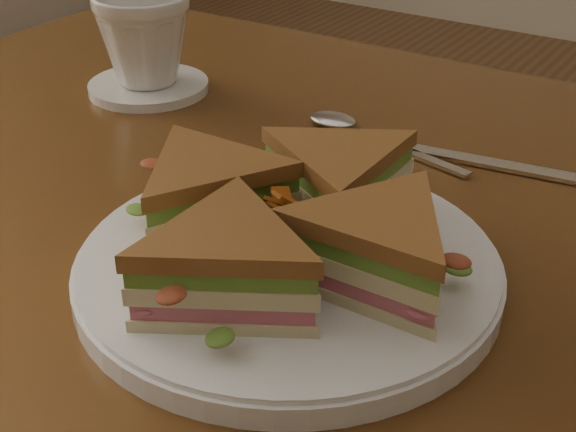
{
  "coord_description": "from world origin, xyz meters",
  "views": [
    {
      "loc": [
        0.26,
        -0.48,
        1.07
      ],
      "look_at": [
        0.01,
        -0.09,
        0.8
      ],
      "focal_mm": 50.0,
      "sensor_mm": 36.0,
      "label": 1
    }
  ],
  "objects": [
    {
      "name": "knife",
      "position": [
        0.04,
        0.15,
        0.75
      ],
      "size": [
        0.21,
        0.04,
        0.0
      ],
      "rotation": [
        0.0,
        0.0,
        0.14
      ],
      "color": "silver",
      "rests_on": "table"
    },
    {
      "name": "table",
      "position": [
        0.0,
        0.0,
        0.65
      ],
      "size": [
        1.2,
        0.8,
        0.75
      ],
      "color": "#3C210D",
      "rests_on": "ground"
    },
    {
      "name": "spoon",
      "position": [
        -0.08,
        0.15,
        0.75
      ],
      "size": [
        0.18,
        0.06,
        0.01
      ],
      "rotation": [
        0.0,
        0.0,
        -0.23
      ],
      "color": "silver",
      "rests_on": "table"
    },
    {
      "name": "sandwich_wedges",
      "position": [
        0.01,
        -0.09,
        0.8
      ],
      "size": [
        0.27,
        0.27,
        0.06
      ],
      "color": "beige",
      "rests_on": "plate"
    },
    {
      "name": "crisps_mound",
      "position": [
        0.01,
        -0.09,
        0.79
      ],
      "size": [
        0.09,
        0.09,
        0.05
      ],
      "primitive_type": null,
      "color": "orange",
      "rests_on": "plate"
    },
    {
      "name": "plate",
      "position": [
        0.01,
        -0.09,
        0.76
      ],
      "size": [
        0.29,
        0.29,
        0.02
      ],
      "primitive_type": "cylinder",
      "color": "white",
      "rests_on": "table"
    },
    {
      "name": "coffee_cup",
      "position": [
        -0.31,
        0.13,
        0.81
      ],
      "size": [
        0.11,
        0.11,
        0.09
      ],
      "primitive_type": "imported",
      "rotation": [
        0.0,
        0.0,
        0.09
      ],
      "color": "white",
      "rests_on": "saucer"
    },
    {
      "name": "saucer",
      "position": [
        -0.31,
        0.13,
        0.76
      ],
      "size": [
        0.13,
        0.13,
        0.01
      ],
      "primitive_type": "cylinder",
      "color": "white",
      "rests_on": "table"
    }
  ]
}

